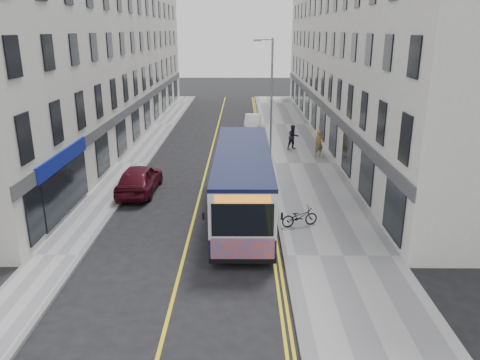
{
  "coord_description": "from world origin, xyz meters",
  "views": [
    {
      "loc": [
        2.32,
        -17.71,
        8.55
      ],
      "look_at": [
        2.19,
        3.77,
        1.6
      ],
      "focal_mm": 35.0,
      "sensor_mm": 36.0,
      "label": 1
    }
  ],
  "objects_px": {
    "streetlamp": "(270,94)",
    "car_maroon": "(139,179)",
    "pedestrian_near": "(319,144)",
    "city_bus": "(243,180)",
    "bicycle": "(300,217)",
    "pedestrian_far": "(293,137)",
    "car_white": "(253,122)"
  },
  "relations": [
    {
      "from": "city_bus",
      "to": "streetlamp",
      "type": "bearing_deg",
      "value": 80.24
    },
    {
      "from": "car_white",
      "to": "car_maroon",
      "type": "relative_size",
      "value": 0.83
    },
    {
      "from": "city_bus",
      "to": "pedestrian_far",
      "type": "bearing_deg",
      "value": 73.64
    },
    {
      "from": "car_white",
      "to": "car_maroon",
      "type": "bearing_deg",
      "value": -106.57
    },
    {
      "from": "bicycle",
      "to": "city_bus",
      "type": "bearing_deg",
      "value": 41.48
    },
    {
      "from": "streetlamp",
      "to": "pedestrian_far",
      "type": "height_order",
      "value": "streetlamp"
    },
    {
      "from": "streetlamp",
      "to": "car_maroon",
      "type": "relative_size",
      "value": 1.72
    },
    {
      "from": "streetlamp",
      "to": "car_maroon",
      "type": "distance_m",
      "value": 11.2
    },
    {
      "from": "city_bus",
      "to": "car_white",
      "type": "bearing_deg",
      "value": 87.54
    },
    {
      "from": "car_maroon",
      "to": "pedestrian_near",
      "type": "bearing_deg",
      "value": -144.95
    },
    {
      "from": "streetlamp",
      "to": "pedestrian_far",
      "type": "relative_size",
      "value": 4.45
    },
    {
      "from": "pedestrian_far",
      "to": "car_maroon",
      "type": "distance_m",
      "value": 13.18
    },
    {
      "from": "city_bus",
      "to": "car_maroon",
      "type": "height_order",
      "value": "city_bus"
    },
    {
      "from": "streetlamp",
      "to": "bicycle",
      "type": "height_order",
      "value": "streetlamp"
    },
    {
      "from": "pedestrian_near",
      "to": "pedestrian_far",
      "type": "relative_size",
      "value": 1.03
    },
    {
      "from": "streetlamp",
      "to": "bicycle",
      "type": "bearing_deg",
      "value": -86.76
    },
    {
      "from": "pedestrian_near",
      "to": "car_maroon",
      "type": "xyz_separation_m",
      "value": [
        -10.88,
        -7.19,
        -0.25
      ]
    },
    {
      "from": "pedestrian_near",
      "to": "car_white",
      "type": "bearing_deg",
      "value": 90.86
    },
    {
      "from": "city_bus",
      "to": "pedestrian_near",
      "type": "relative_size",
      "value": 5.96
    },
    {
      "from": "bicycle",
      "to": "car_maroon",
      "type": "height_order",
      "value": "car_maroon"
    },
    {
      "from": "pedestrian_near",
      "to": "city_bus",
      "type": "bearing_deg",
      "value": -139.39
    },
    {
      "from": "bicycle",
      "to": "car_maroon",
      "type": "distance_m",
      "value": 9.5
    },
    {
      "from": "bicycle",
      "to": "car_maroon",
      "type": "bearing_deg",
      "value": 42.83
    },
    {
      "from": "bicycle",
      "to": "pedestrian_far",
      "type": "distance_m",
      "value": 14.19
    },
    {
      "from": "streetlamp",
      "to": "car_maroon",
      "type": "xyz_separation_m",
      "value": [
        -7.48,
        -7.53,
        -3.59
      ]
    },
    {
      "from": "bicycle",
      "to": "car_white",
      "type": "relative_size",
      "value": 0.43
    },
    {
      "from": "bicycle",
      "to": "car_maroon",
      "type": "relative_size",
      "value": 0.36
    },
    {
      "from": "city_bus",
      "to": "pedestrian_far",
      "type": "height_order",
      "value": "city_bus"
    },
    {
      "from": "city_bus",
      "to": "pedestrian_near",
      "type": "height_order",
      "value": "city_bus"
    },
    {
      "from": "pedestrian_far",
      "to": "car_maroon",
      "type": "xyz_separation_m",
      "value": [
        -9.32,
        -9.32,
        -0.23
      ]
    },
    {
      "from": "pedestrian_near",
      "to": "car_white",
      "type": "height_order",
      "value": "pedestrian_near"
    },
    {
      "from": "streetlamp",
      "to": "car_maroon",
      "type": "bearing_deg",
      "value": -134.83
    }
  ]
}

